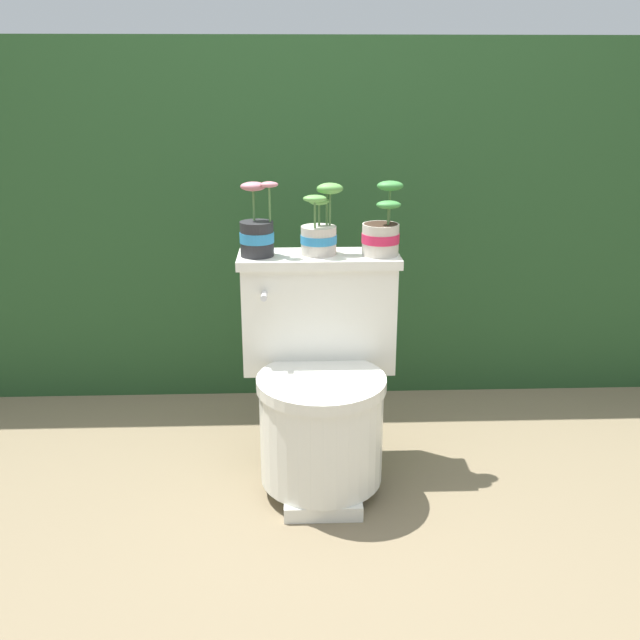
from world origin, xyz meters
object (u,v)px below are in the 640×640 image
(potted_plant_left, at_px, (257,233))
(potted_plant_middle, at_px, (382,233))
(toilet, at_px, (320,385))
(potted_plant_midleft, at_px, (320,230))

(potted_plant_left, distance_m, potted_plant_middle, 0.40)
(toilet, distance_m, potted_plant_middle, 0.52)
(potted_plant_midleft, height_order, potted_plant_middle, potted_plant_middle)
(toilet, height_order, potted_plant_midleft, potted_plant_midleft)
(toilet, relative_size, potted_plant_midleft, 3.23)
(potted_plant_left, xyz_separation_m, potted_plant_middle, (0.40, -0.00, -0.00))
(potted_plant_left, height_order, potted_plant_midleft, potted_plant_left)
(potted_plant_left, relative_size, potted_plant_midleft, 1.05)
(toilet, height_order, potted_plant_left, potted_plant_left)
(potted_plant_midleft, xyz_separation_m, potted_plant_middle, (0.20, -0.02, -0.01))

